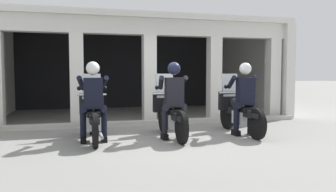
% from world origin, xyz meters
% --- Properties ---
extents(ground_plane, '(80.00, 80.00, 0.00)m').
position_xyz_m(ground_plane, '(0.00, 3.00, 0.00)').
color(ground_plane, gray).
extents(station_building, '(8.83, 4.87, 2.99)m').
position_xyz_m(station_building, '(0.02, 4.70, 1.90)').
color(station_building, black).
rests_on(station_building, ground).
extents(kerb_strip, '(8.33, 0.24, 0.12)m').
position_xyz_m(kerb_strip, '(0.02, 1.81, 0.06)').
color(kerb_strip, '#B7B5AD').
rests_on(kerb_strip, ground).
extents(motorcycle_left, '(0.62, 2.04, 1.35)m').
position_xyz_m(motorcycle_left, '(-1.61, 0.16, 0.50)').
color(motorcycle_left, black).
rests_on(motorcycle_left, ground).
extents(police_officer_left, '(0.63, 0.61, 1.58)m').
position_xyz_m(police_officer_left, '(-1.61, -0.12, 0.94)').
color(police_officer_left, black).
rests_on(police_officer_left, ground).
extents(motorcycle_center, '(0.62, 2.04, 1.35)m').
position_xyz_m(motorcycle_center, '(0.00, 0.07, 0.50)').
color(motorcycle_center, black).
rests_on(motorcycle_center, ground).
extents(police_officer_center, '(0.63, 0.61, 1.58)m').
position_xyz_m(police_officer_center, '(0.00, -0.21, 0.94)').
color(police_officer_center, black).
rests_on(police_officer_center, ground).
extents(motorcycle_right, '(0.62, 2.04, 1.35)m').
position_xyz_m(motorcycle_right, '(1.62, 0.09, 0.50)').
color(motorcycle_right, black).
rests_on(motorcycle_right, ground).
extents(police_officer_right, '(0.63, 0.61, 1.58)m').
position_xyz_m(police_officer_right, '(1.61, -0.19, 0.94)').
color(police_officer_right, black).
rests_on(police_officer_right, ground).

